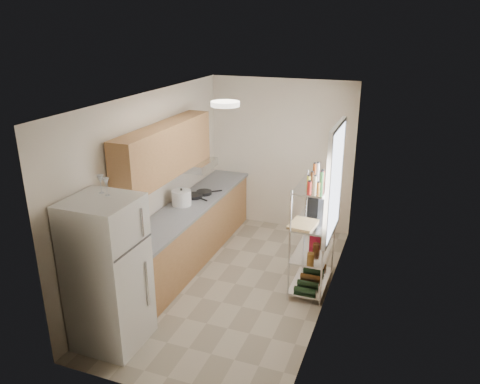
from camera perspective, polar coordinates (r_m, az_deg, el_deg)
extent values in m
cube|color=#B4A792|center=(6.69, -0.58, -11.17)|extent=(2.50, 4.40, 0.01)
cube|color=white|center=(5.78, -0.68, 11.51)|extent=(2.50, 4.40, 0.01)
cube|color=#F2E4C9|center=(8.11, 5.00, 4.53)|extent=(2.50, 0.01, 2.60)
cube|color=#F2E4C9|center=(4.33, -11.35, -10.41)|extent=(2.50, 0.01, 2.60)
cube|color=#F2E4C9|center=(6.65, -10.77, 0.69)|extent=(0.01, 4.40, 2.60)
cube|color=#F2E4C9|center=(5.82, 11.00, -2.20)|extent=(0.01, 4.40, 2.60)
cube|color=#B7824E|center=(7.18, -6.22, -5.08)|extent=(0.60, 3.48, 0.86)
cube|color=gray|center=(6.99, -6.25, -1.76)|extent=(0.63, 3.51, 0.04)
cube|color=#B7BABC|center=(6.10, -11.32, -5.48)|extent=(0.52, 0.44, 0.04)
cube|color=#B7BABC|center=(8.20, -0.27, -1.41)|extent=(0.01, 0.55, 0.72)
cube|color=#B7824E|center=(6.48, -9.09, 5.02)|extent=(0.33, 2.20, 0.72)
cube|color=#B7BABC|center=(7.25, -5.46, 3.35)|extent=(0.50, 0.60, 0.12)
cube|color=white|center=(6.06, 11.46, 1.21)|extent=(0.06, 1.00, 1.46)
cube|color=silver|center=(6.65, 8.62, -10.59)|extent=(0.45, 0.90, 0.02)
cube|color=silver|center=(6.43, 8.83, -7.14)|extent=(0.45, 0.90, 0.02)
cube|color=silver|center=(6.24, 9.04, -3.47)|extent=(0.45, 0.90, 0.02)
cube|color=silver|center=(6.06, 9.30, 0.87)|extent=(0.45, 0.90, 0.02)
cylinder|color=silver|center=(5.99, 6.05, -6.75)|extent=(0.02, 0.02, 1.55)
cylinder|color=silver|center=(6.76, 7.95, -3.57)|extent=(0.02, 0.02, 1.55)
cylinder|color=silver|center=(5.91, 10.07, -7.34)|extent=(0.02, 0.02, 1.55)
cylinder|color=silver|center=(6.70, 11.50, -4.05)|extent=(0.02, 0.02, 1.55)
cylinder|color=white|center=(5.51, -1.82, 10.70)|extent=(0.34, 0.34, 0.05)
cube|color=silver|center=(5.40, -15.82, -9.54)|extent=(0.72, 0.72, 1.74)
cylinder|color=white|center=(6.96, -7.13, -0.70)|extent=(0.29, 0.29, 0.23)
cylinder|color=black|center=(7.28, -5.64, -0.47)|extent=(0.35, 0.35, 0.05)
cylinder|color=black|center=(7.40, -4.40, -0.06)|extent=(0.34, 0.34, 0.05)
cube|color=tan|center=(6.06, 7.69, -3.90)|extent=(0.35, 0.43, 0.03)
cube|color=black|center=(6.46, 9.30, -1.22)|extent=(0.21, 0.26, 0.28)
cube|color=#B11528|center=(6.53, 9.12, -5.82)|extent=(0.13, 0.16, 0.16)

